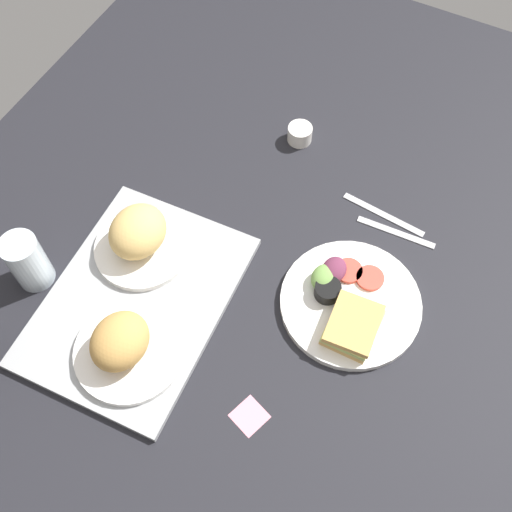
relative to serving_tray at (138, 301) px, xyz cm
name	(u,v)px	position (x,y,z in cm)	size (l,w,h in cm)	color
ground_plane	(265,283)	(16.12, -19.93, -2.30)	(190.00, 150.00, 3.00)	black
serving_tray	(138,301)	(0.00, 0.00, 0.00)	(45.00, 33.00, 1.60)	#9EA0A3
bread_plate_near	(124,345)	(-10.22, -4.47, 4.43)	(20.70, 20.70, 9.46)	white
bread_plate_far	(139,237)	(10.42, 5.38, 4.95)	(19.47, 19.47, 10.00)	white
plate_with_salad	(348,303)	(18.16, -37.08, 0.94)	(27.78, 27.78, 5.40)	white
drinking_glass	(27,261)	(-4.58, 21.27, 5.58)	(7.31, 7.31, 12.77)	silver
espresso_cup	(300,134)	(52.49, -10.43, 1.20)	(5.60, 5.60, 4.00)	silver
fork	(396,232)	(38.83, -39.50, -0.55)	(17.00, 1.40, 0.50)	#B7B7BC
knife	(383,214)	(41.83, -35.50, -0.55)	(19.00, 1.40, 0.50)	#B7B7BC
sticky_note	(250,416)	(-9.92, -30.15, -0.74)	(5.60, 5.60, 0.12)	pink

